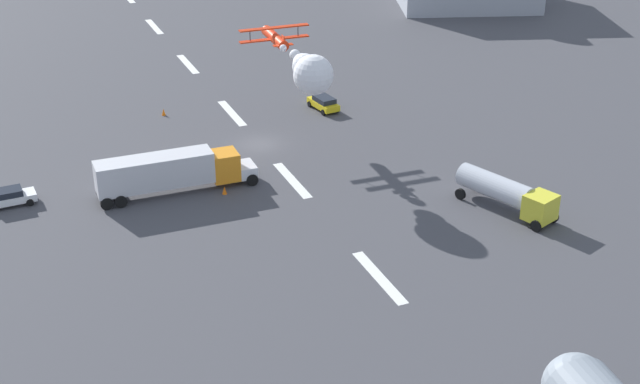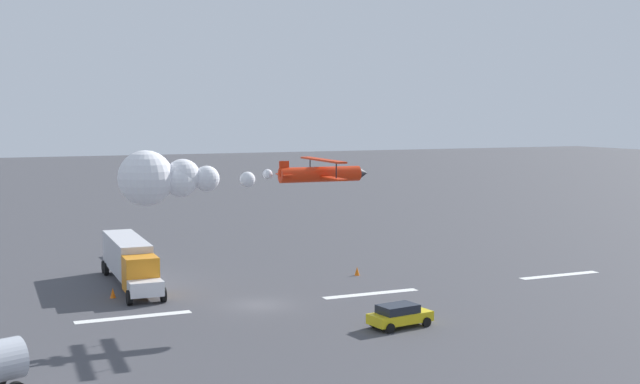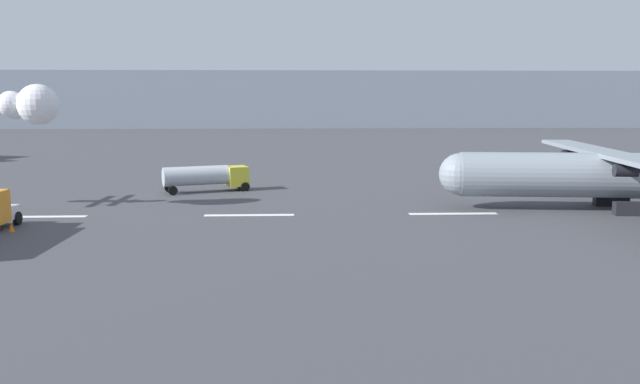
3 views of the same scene
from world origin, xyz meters
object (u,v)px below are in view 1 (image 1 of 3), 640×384
Objects in this scene: semi_truck_orange at (171,171)px; airport_staff_sedan at (324,103)px; stunt_biplane_red at (306,68)px; fuel_tanker_truck at (507,192)px; followme_car_yellow at (8,197)px; traffic_cone_far at (224,190)px; traffic_cone_near at (164,112)px.

semi_truck_orange is 24.69m from airport_staff_sedan.
stunt_biplane_red is 17.09m from airport_staff_sedan.
followme_car_yellow is at bearing -113.96° from fuel_tanker_truck.
followme_car_yellow is at bearing -105.87° from traffic_cone_far.
traffic_cone_far is at bearing -71.71° from stunt_biplane_red.
stunt_biplane_red is at bearing 93.91° from semi_truck_orange.
fuel_tanker_truck is at bearing 33.33° from traffic_cone_near.
traffic_cone_far is (2.12, 4.24, -1.75)m from semi_truck_orange.
semi_truck_orange is 19.22× the size of traffic_cone_near.
traffic_cone_far is at bearing -46.01° from airport_staff_sedan.
traffic_cone_near is (-15.76, 17.62, -0.44)m from followme_car_yellow.
fuel_tanker_truck is at bearing 60.51° from semi_truck_orange.
followme_car_yellow is at bearing -94.42° from stunt_biplane_red.
stunt_biplane_red is 13.45m from traffic_cone_far.
fuel_tanker_truck is (15.47, 12.31, -7.99)m from stunt_biplane_red.
stunt_biplane_red reaches higher than airport_staff_sedan.
traffic_cone_near is at bearing -146.67° from fuel_tanker_truck.
stunt_biplane_red is 21.32m from fuel_tanker_truck.
fuel_tanker_truck reaches higher than followme_car_yellow.
traffic_cone_near is (-18.78, 3.81, -1.75)m from semi_truck_orange.
stunt_biplane_red is 22.34m from traffic_cone_near.
followme_car_yellow is 18.78m from traffic_cone_far.
semi_truck_orange is 3.14× the size of followme_car_yellow.
airport_staff_sedan is (-28.18, -5.18, -0.93)m from fuel_tanker_truck.
followme_car_yellow is 1.03× the size of airport_staff_sedan.
fuel_tanker_truck is at bearing 38.52° from stunt_biplane_red.
traffic_cone_far is (3.03, -9.17, -9.36)m from stunt_biplane_red.
fuel_tanker_truck is (14.55, 25.73, -0.38)m from semi_truck_orange.
stunt_biplane_red is at bearing 85.58° from followme_car_yellow.
stunt_biplane_red is 28.73m from followme_car_yellow.
airport_staff_sedan is 17.52m from traffic_cone_near.
stunt_biplane_red is 15.45m from semi_truck_orange.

